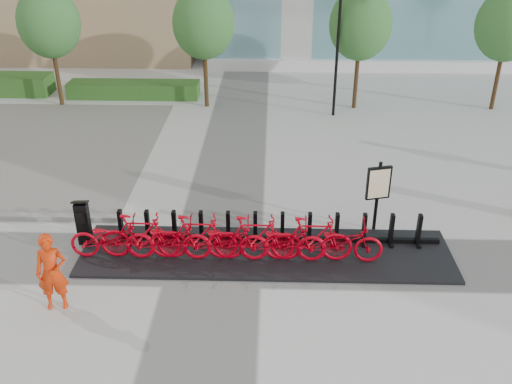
{
  "coord_description": "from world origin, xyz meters",
  "views": [
    {
      "loc": [
        1.41,
        -12.13,
        8.32
      ],
      "look_at": [
        1.0,
        1.5,
        1.2
      ],
      "focal_mm": 40.0,
      "sensor_mm": 36.0,
      "label": 1
    }
  ],
  "objects_px": {
    "bike_0": "(112,238)",
    "map_sign": "(378,186)",
    "worker_red": "(52,272)",
    "kiosk": "(83,222)"
  },
  "relations": [
    {
      "from": "bike_0",
      "to": "map_sign",
      "type": "distance_m",
      "value": 7.13
    },
    {
      "from": "bike_0",
      "to": "kiosk",
      "type": "distance_m",
      "value": 1.13
    },
    {
      "from": "bike_0",
      "to": "map_sign",
      "type": "xyz_separation_m",
      "value": [
        6.9,
        1.68,
        0.73
      ]
    },
    {
      "from": "worker_red",
      "to": "map_sign",
      "type": "relative_size",
      "value": 0.91
    },
    {
      "from": "kiosk",
      "to": "map_sign",
      "type": "xyz_separation_m",
      "value": [
        7.81,
        1.02,
        0.67
      ]
    },
    {
      "from": "bike_0",
      "to": "worker_red",
      "type": "relative_size",
      "value": 1.13
    },
    {
      "from": "map_sign",
      "to": "bike_0",
      "type": "bearing_deg",
      "value": 178.59
    },
    {
      "from": "kiosk",
      "to": "map_sign",
      "type": "bearing_deg",
      "value": 3.81
    },
    {
      "from": "kiosk",
      "to": "worker_red",
      "type": "distance_m",
      "value": 2.59
    },
    {
      "from": "bike_0",
      "to": "kiosk",
      "type": "bearing_deg",
      "value": 54.37
    }
  ]
}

